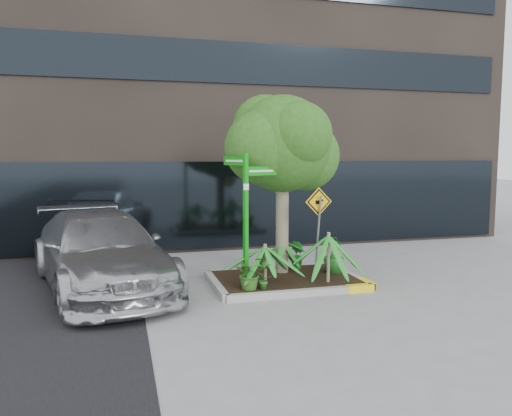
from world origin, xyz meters
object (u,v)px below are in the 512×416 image
object	(u,v)px
tree	(282,144)
parked_car	(101,251)
cattle_sign	(318,218)
street_sign_post	(246,208)

from	to	relation	value
tree	parked_car	bearing A→B (deg)	177.76
parked_car	cattle_sign	distance (m)	4.79
tree	cattle_sign	size ratio (longest dim) A/B	2.11
parked_car	cattle_sign	size ratio (longest dim) A/B	2.79
street_sign_post	parked_car	bearing A→B (deg)	137.01
parked_car	street_sign_post	bearing A→B (deg)	-35.65
street_sign_post	cattle_sign	bearing A→B (deg)	-17.76
parked_car	street_sign_post	world-z (taller)	street_sign_post
tree	parked_car	xyz separation A→B (m)	(-4.09, 0.16, -2.32)
tree	cattle_sign	world-z (taller)	tree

